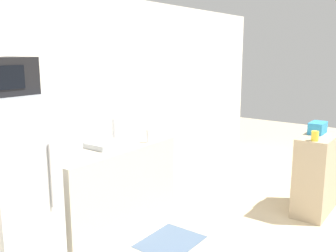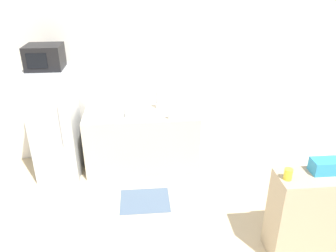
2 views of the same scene
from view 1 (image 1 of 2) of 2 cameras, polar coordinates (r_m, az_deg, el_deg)
wall_back at (r=4.61m, az=-11.20°, el=3.21°), size 8.00×0.06×2.60m
refrigerator at (r=3.55m, az=-22.83°, el=-8.42°), size 0.58×0.70×1.58m
microwave at (r=3.36m, az=-24.07°, el=6.95°), size 0.45×0.41×0.31m
counter at (r=4.40m, az=-9.20°, el=-8.62°), size 1.63×0.71×0.89m
sink_basin at (r=4.21m, az=-9.62°, el=-2.77°), size 0.37×0.31×0.06m
bottle_tall at (r=4.50m, az=-8.09°, el=-0.47°), size 0.08×0.08×0.26m
bottle_short at (r=4.34m, az=-3.05°, el=-1.55°), size 0.06×0.06×0.16m
shelf_cabinet at (r=4.88m, az=21.66°, el=-6.86°), size 0.74×0.36×0.96m
basket at (r=4.86m, az=21.83°, el=-0.27°), size 0.28×0.16×0.14m
jar at (r=4.46m, az=21.48°, el=-1.42°), size 0.08×0.08×0.11m
kitchen_rug at (r=4.05m, az=0.33°, el=-17.18°), size 0.65×0.52×0.01m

